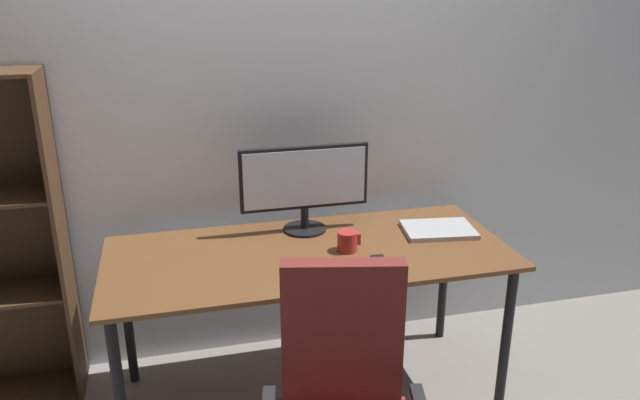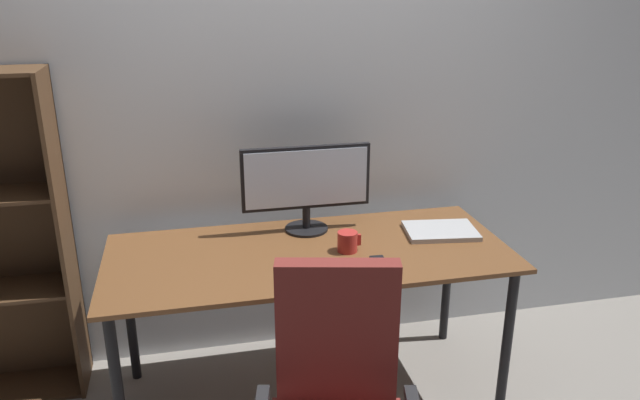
% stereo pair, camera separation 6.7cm
% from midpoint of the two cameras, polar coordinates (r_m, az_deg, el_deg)
% --- Properties ---
extents(ground_plane, '(12.00, 12.00, 0.00)m').
position_cam_midpoint_polar(ground_plane, '(3.04, -1.59, -17.52)').
color(ground_plane, gray).
extents(back_wall, '(6.40, 0.10, 2.60)m').
position_cam_midpoint_polar(back_wall, '(3.00, -4.15, 9.33)').
color(back_wall, silver).
rests_on(back_wall, ground).
extents(desk, '(1.73, 0.75, 0.74)m').
position_cam_midpoint_polar(desk, '(2.69, -1.73, -6.22)').
color(desk, brown).
rests_on(desk, ground).
extents(monitor, '(0.59, 0.20, 0.40)m').
position_cam_midpoint_polar(monitor, '(2.79, -2.13, 1.63)').
color(monitor, black).
rests_on(monitor, desk).
extents(keyboard, '(0.29, 0.12, 0.02)m').
position_cam_midpoint_polar(keyboard, '(2.45, -0.37, -6.73)').
color(keyboard, black).
rests_on(keyboard, desk).
extents(mouse, '(0.06, 0.10, 0.03)m').
position_cam_midpoint_polar(mouse, '(2.52, 4.77, -5.85)').
color(mouse, black).
rests_on(mouse, desk).
extents(coffee_mug, '(0.10, 0.09, 0.09)m').
position_cam_midpoint_polar(coffee_mug, '(2.64, 1.83, -3.85)').
color(coffee_mug, '#B72D28').
rests_on(coffee_mug, desk).
extents(laptop, '(0.35, 0.27, 0.02)m').
position_cam_midpoint_polar(laptop, '(2.89, 10.28, -2.72)').
color(laptop, '#B7BABC').
rests_on(laptop, desk).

